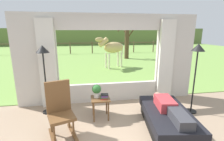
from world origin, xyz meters
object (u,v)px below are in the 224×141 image
object	(u,v)px
potted_plant	(97,90)
pasture_tree	(127,39)
rocking_chair	(60,110)
floor_lamp_right	(197,58)
side_table	(100,102)
horse	(113,48)
book_stack	(104,96)
recliner_sofa	(167,119)
floor_lamp_left	(43,59)
reclining_person	(169,107)

from	to	relation	value
potted_plant	pasture_tree	xyz separation A→B (m)	(2.90, 8.39, 0.78)
rocking_chair	floor_lamp_right	xyz separation A→B (m)	(3.24, 0.45, 0.89)
side_table	rocking_chair	bearing A→B (deg)	-148.63
horse	potted_plant	bearing A→B (deg)	141.67
book_stack	recliner_sofa	bearing A→B (deg)	-25.98
side_table	floor_lamp_left	size ratio (longest dim) A/B	0.30
potted_plant	pasture_tree	world-z (taller)	pasture_tree
recliner_sofa	potted_plant	distance (m)	1.71
book_stack	floor_lamp_left	size ratio (longest dim) A/B	0.11
reclining_person	pasture_tree	distance (m)	9.35
side_table	pasture_tree	xyz separation A→B (m)	(2.82, 8.45, 1.06)
floor_lamp_right	pasture_tree	distance (m)	8.53
floor_lamp_left	pasture_tree	world-z (taller)	pasture_tree
reclining_person	horse	distance (m)	6.21
rocking_chair	potted_plant	distance (m)	0.99
side_table	floor_lamp_left	world-z (taller)	floor_lamp_left
pasture_tree	horse	bearing A→B (deg)	-118.06
reclining_person	floor_lamp_left	xyz separation A→B (m)	(-2.71, 1.25, 0.89)
reclining_person	floor_lamp_right	distance (m)	1.51
rocking_chair	horse	world-z (taller)	horse
floor_lamp_right	rocking_chair	bearing A→B (deg)	-172.06
floor_lamp_left	floor_lamp_right	bearing A→B (deg)	-8.96
rocking_chair	recliner_sofa	bearing A→B (deg)	-22.65
rocking_chair	floor_lamp_right	size ratio (longest dim) A/B	0.63
reclining_person	floor_lamp_right	bearing A→B (deg)	41.72
reclining_person	rocking_chair	size ratio (longest dim) A/B	1.28
reclining_person	book_stack	world-z (taller)	reclining_person
horse	rocking_chair	bearing A→B (deg)	136.02
floor_lamp_left	horse	distance (m)	5.54
rocking_chair	floor_lamp_right	world-z (taller)	floor_lamp_right
rocking_chair	book_stack	size ratio (longest dim) A/B	5.67
horse	side_table	bearing A→B (deg)	142.61
book_stack	horse	bearing A→B (deg)	78.52
recliner_sofa	pasture_tree	size ratio (longest dim) A/B	0.61
side_table	potted_plant	size ratio (longest dim) A/B	1.63
side_table	pasture_tree	distance (m)	8.97
recliner_sofa	side_table	xyz separation A→B (m)	(-1.38, 0.69, 0.21)
floor_lamp_right	horse	xyz separation A→B (m)	(-1.17, 5.51, -0.29)
book_stack	reclining_person	bearing A→B (deg)	-27.74
recliner_sofa	floor_lamp_right	xyz separation A→B (m)	(1.01, 0.61, 1.22)
recliner_sofa	reclining_person	bearing A→B (deg)	-81.70
recliner_sofa	floor_lamp_right	size ratio (longest dim) A/B	1.02
recliner_sofa	reclining_person	distance (m)	0.31
potted_plant	pasture_tree	bearing A→B (deg)	70.96
potted_plant	rocking_chair	bearing A→B (deg)	-143.15
rocking_chair	reclining_person	bearing A→B (deg)	-23.91
rocking_chair	pasture_tree	xyz separation A→B (m)	(3.67, 8.98, 0.94)
recliner_sofa	floor_lamp_right	world-z (taller)	floor_lamp_right
rocking_chair	book_stack	world-z (taller)	rocking_chair
horse	pasture_tree	world-z (taller)	pasture_tree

